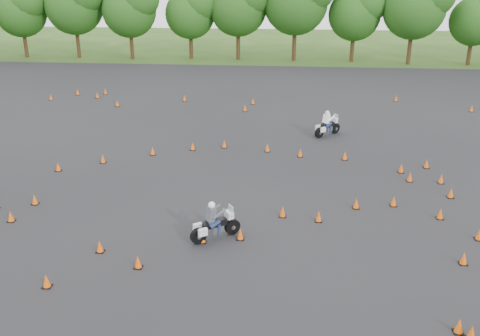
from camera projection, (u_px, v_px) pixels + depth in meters
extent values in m
plane|color=#2D5119|center=(231.00, 231.00, 21.75)|extent=(140.00, 140.00, 0.00)
plane|color=black|center=(243.00, 176.00, 27.33)|extent=(62.00, 62.00, 0.00)
cone|color=#E15309|center=(11.00, 216.00, 22.45)|extent=(0.26, 0.26, 0.45)
cone|color=#E15309|center=(245.00, 108.00, 39.00)|extent=(0.26, 0.26, 0.45)
cone|color=#E15309|center=(319.00, 217.00, 22.45)|extent=(0.26, 0.26, 0.45)
cone|color=#E15309|center=(253.00, 101.00, 40.92)|extent=(0.26, 0.26, 0.45)
cone|color=#E15309|center=(464.00, 259.00, 19.27)|extent=(0.26, 0.26, 0.45)
cone|color=#E15309|center=(300.00, 153.00, 29.92)|extent=(0.26, 0.26, 0.45)
cone|color=#E15309|center=(356.00, 204.00, 23.65)|extent=(0.26, 0.26, 0.45)
cone|color=#E15309|center=(103.00, 159.00, 28.99)|extent=(0.26, 0.26, 0.45)
cone|color=#E15309|center=(401.00, 168.00, 27.67)|extent=(0.26, 0.26, 0.45)
cone|color=#E15309|center=(345.00, 156.00, 29.46)|extent=(0.26, 0.26, 0.45)
cone|color=#E15309|center=(267.00, 148.00, 30.73)|extent=(0.26, 0.26, 0.45)
cone|color=#E15309|center=(410.00, 177.00, 26.55)|extent=(0.26, 0.26, 0.45)
cone|color=#E15309|center=(51.00, 97.00, 42.14)|extent=(0.26, 0.26, 0.45)
cone|color=#E15309|center=(185.00, 98.00, 41.88)|extent=(0.26, 0.26, 0.45)
cone|color=#E15309|center=(193.00, 146.00, 30.96)|extent=(0.26, 0.26, 0.45)
cone|color=#E15309|center=(440.00, 214.00, 22.69)|extent=(0.26, 0.26, 0.45)
cone|color=#E15309|center=(153.00, 151.00, 30.20)|extent=(0.26, 0.26, 0.45)
cone|color=#E15309|center=(138.00, 262.00, 19.04)|extent=(0.26, 0.26, 0.45)
cone|color=#E15309|center=(479.00, 235.00, 20.97)|extent=(0.26, 0.26, 0.45)
cone|color=#E15309|center=(202.00, 237.00, 20.77)|extent=(0.26, 0.26, 0.45)
cone|color=#E15309|center=(100.00, 246.00, 20.09)|extent=(0.26, 0.26, 0.45)
cone|color=#E15309|center=(396.00, 99.00, 41.77)|extent=(0.26, 0.26, 0.45)
cone|color=#E15309|center=(472.00, 109.00, 38.92)|extent=(0.26, 0.26, 0.45)
cone|color=#E15309|center=(283.00, 212.00, 22.87)|extent=(0.26, 0.26, 0.45)
cone|color=#E15309|center=(35.00, 200.00, 24.05)|extent=(0.26, 0.26, 0.45)
cone|color=#E15309|center=(394.00, 201.00, 23.88)|extent=(0.26, 0.26, 0.45)
cone|color=#E15309|center=(97.00, 95.00, 42.79)|extent=(0.26, 0.26, 0.45)
cone|color=#E15309|center=(240.00, 234.00, 21.00)|extent=(0.26, 0.26, 0.45)
cone|color=#E15309|center=(459.00, 326.00, 15.70)|extent=(0.26, 0.26, 0.45)
cone|color=#E15309|center=(105.00, 92.00, 44.03)|extent=(0.26, 0.26, 0.45)
cone|color=#E15309|center=(58.00, 167.00, 27.87)|extent=(0.26, 0.26, 0.45)
cone|color=#E15309|center=(451.00, 193.00, 24.72)|extent=(0.26, 0.26, 0.45)
cone|color=#E15309|center=(117.00, 104.00, 40.29)|extent=(0.26, 0.26, 0.45)
cone|color=#E15309|center=(224.00, 144.00, 31.39)|extent=(0.26, 0.26, 0.45)
cone|color=#E15309|center=(441.00, 179.00, 26.33)|extent=(0.26, 0.26, 0.45)
cone|color=#E15309|center=(427.00, 164.00, 28.28)|extent=(0.26, 0.26, 0.45)
cone|color=#E15309|center=(46.00, 281.00, 17.91)|extent=(0.26, 0.26, 0.45)
cone|color=#E15309|center=(471.00, 333.00, 15.40)|extent=(0.26, 0.26, 0.45)
cone|color=#E15309|center=(78.00, 92.00, 43.80)|extent=(0.26, 0.26, 0.45)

